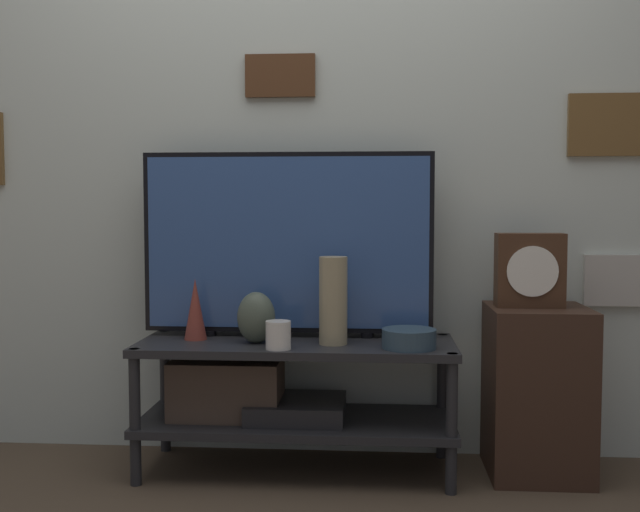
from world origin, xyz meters
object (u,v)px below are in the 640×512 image
object	(u,v)px
vase_tall_ceramic	(333,301)
vase_slim_bronze	(195,309)
television	(288,243)
candle_jar	(278,335)
vase_wide_bowl	(409,339)
vase_urn_stoneware	(256,318)
mantel_clock	(530,270)

from	to	relation	value
vase_tall_ceramic	vase_slim_bronze	bearing A→B (deg)	173.80
television	candle_jar	world-z (taller)	television
vase_tall_ceramic	candle_jar	distance (m)	0.24
television	candle_jar	size ratio (longest dim) A/B	11.12
television	vase_wide_bowl	xyz separation A→B (m)	(0.46, -0.20, -0.33)
vase_tall_ceramic	vase_urn_stoneware	distance (m)	0.29
vase_tall_ceramic	vase_wide_bowl	distance (m)	0.31
candle_jar	mantel_clock	size ratio (longest dim) A/B	0.37
vase_tall_ceramic	vase_urn_stoneware	xyz separation A→B (m)	(-0.28, -0.00, -0.07)
television	vase_tall_ceramic	size ratio (longest dim) A/B	3.47
television	vase_tall_ceramic	distance (m)	0.31
vase_urn_stoneware	vase_wide_bowl	bearing A→B (deg)	-5.99
television	vase_wide_bowl	bearing A→B (deg)	-23.81
vase_wide_bowl	vase_slim_bronze	xyz separation A→B (m)	(-0.80, 0.12, 0.08)
television	mantel_clock	world-z (taller)	television
vase_tall_ceramic	mantel_clock	distance (m)	0.73
vase_urn_stoneware	candle_jar	bearing A→B (deg)	-49.14
vase_wide_bowl	vase_urn_stoneware	distance (m)	0.56
television	vase_wide_bowl	distance (m)	0.60
television	mantel_clock	size ratio (longest dim) A/B	4.10
vase_slim_bronze	mantel_clock	world-z (taller)	mantel_clock
television	vase_wide_bowl	world-z (taller)	television
vase_slim_bronze	mantel_clock	xyz separation A→B (m)	(1.24, 0.03, 0.15)
vase_slim_bronze	vase_tall_ceramic	bearing A→B (deg)	-6.20
vase_tall_ceramic	vase_slim_bronze	world-z (taller)	vase_tall_ceramic
vase_tall_ceramic	vase_wide_bowl	world-z (taller)	vase_tall_ceramic
vase_slim_bronze	candle_jar	distance (m)	0.38
vase_urn_stoneware	mantel_clock	world-z (taller)	mantel_clock
television	vase_tall_ceramic	world-z (taller)	television
vase_tall_ceramic	candle_jar	size ratio (longest dim) A/B	3.20
television	candle_jar	bearing A→B (deg)	-90.74
television	vase_slim_bronze	distance (m)	0.43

